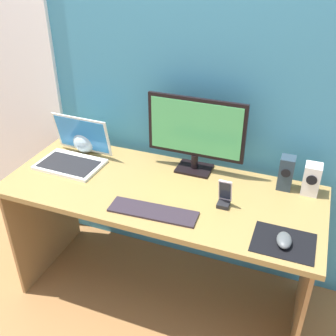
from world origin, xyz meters
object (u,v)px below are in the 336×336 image
at_px(speaker_near_monitor, 286,173).
at_px(mouse, 284,240).
at_px(fishbowl, 86,140).
at_px(phone_in_dock, 224,197).
at_px(speaker_right, 312,179).
at_px(laptop, 74,154).
at_px(keyboard_external, 153,212).
at_px(monitor, 196,132).

xyz_separation_m(speaker_near_monitor, mouse, (0.05, -0.42, -0.06)).
height_order(speaker_near_monitor, mouse, speaker_near_monitor).
distance_m(fishbowl, phone_in_dock, 0.89).
bearing_deg(phone_in_dock, mouse, -30.41).
relative_size(speaker_right, speaker_near_monitor, 0.90).
height_order(speaker_right, speaker_near_monitor, speaker_near_monitor).
height_order(speaker_right, phone_in_dock, speaker_right).
distance_m(speaker_right, mouse, 0.43).
bearing_deg(mouse, fishbowl, 153.51).
xyz_separation_m(laptop, mouse, (1.14, -0.27, -0.03)).
distance_m(keyboard_external, mouse, 0.57).
distance_m(monitor, phone_in_dock, 0.38).
height_order(monitor, laptop, monitor).
bearing_deg(speaker_near_monitor, laptop, -172.24).
relative_size(speaker_right, fishbowl, 1.08).
distance_m(laptop, fishbowl, 0.13).
xyz_separation_m(monitor, speaker_near_monitor, (0.46, -0.01, -0.13)).
bearing_deg(monitor, speaker_near_monitor, -0.72).
bearing_deg(phone_in_dock, speaker_right, 34.82).
bearing_deg(speaker_near_monitor, fishbowl, -179.18).
bearing_deg(speaker_right, laptop, -172.99).
bearing_deg(mouse, laptop, 159.59).
xyz_separation_m(mouse, phone_in_dock, (-0.29, 0.17, 0.03)).
relative_size(keyboard_external, mouse, 4.02).
height_order(speaker_near_monitor, keyboard_external, speaker_near_monitor).
bearing_deg(fishbowl, laptop, -88.27).
bearing_deg(laptop, fishbowl, 91.73).
relative_size(monitor, phone_in_dock, 3.66).
bearing_deg(speaker_near_monitor, mouse, -82.99).
height_order(mouse, phone_in_dock, phone_in_dock).
xyz_separation_m(monitor, laptop, (-0.63, -0.15, -0.17)).
bearing_deg(mouse, phone_in_dock, 142.41).
height_order(monitor, fishbowl, monitor).
bearing_deg(monitor, laptop, -166.22).
height_order(fishbowl, mouse, fishbowl).
xyz_separation_m(monitor, mouse, (0.51, -0.42, -0.20)).
bearing_deg(speaker_right, monitor, 179.42).
xyz_separation_m(speaker_near_monitor, laptop, (-1.09, -0.15, -0.04)).
relative_size(speaker_near_monitor, mouse, 1.70).
xyz_separation_m(monitor, phone_in_dock, (0.22, -0.25, -0.17)).
bearing_deg(mouse, speaker_right, 73.70).
xyz_separation_m(laptop, keyboard_external, (0.57, -0.26, -0.04)).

